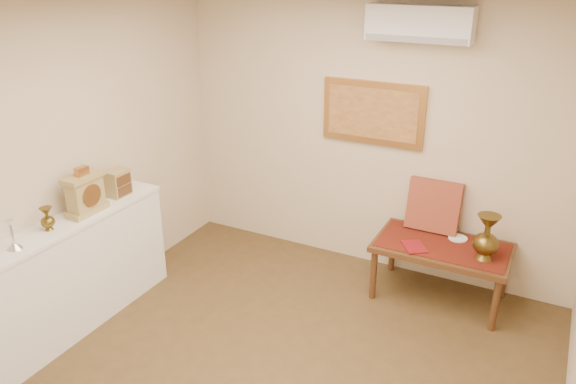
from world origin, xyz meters
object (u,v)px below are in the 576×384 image
Objects in this scene: brass_urn_tall at (487,233)px; low_table at (442,252)px; mantel_clock at (85,194)px; wooden_chest at (118,182)px; display_ledge at (70,277)px.

low_table is at bearing 165.86° from brass_urn_tall.
mantel_clock is 0.41m from wooden_chest.
mantel_clock is at bearing -153.21° from brass_urn_tall.
wooden_chest reaches higher than low_table.
wooden_chest is at bearing 90.11° from display_ledge.
display_ledge is 0.72m from mantel_clock.
brass_urn_tall is 3.26m from wooden_chest.
display_ledge is 0.91m from wooden_chest.
wooden_chest is 0.20× the size of low_table.
display_ledge is at bearing -149.60° from brass_urn_tall.
wooden_chest is (-3.05, -1.11, 0.30)m from brass_urn_tall.
brass_urn_tall is 0.41× the size of low_table.
brass_urn_tall reaches higher than display_ledge.
mantel_clock reaches higher than low_table.
low_table is (2.64, 1.61, -0.67)m from mantel_clock.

